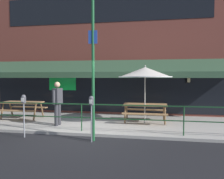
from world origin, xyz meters
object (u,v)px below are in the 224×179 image
Objects in this scene: patio_umbrella_centre at (145,73)px; parking_meter_far at (91,105)px; picnic_table_centre at (145,108)px; street_sign_pole at (93,68)px; picnic_table_left at (22,105)px; parking_meter_near at (24,103)px; pedestrian_walking at (57,101)px.

patio_umbrella_centre reaches higher than parking_meter_far.
street_sign_pole is (-1.53, -2.66, 1.59)m from picnic_table_centre.
parking_meter_far is at bearing -33.51° from picnic_table_left.
picnic_table_left is at bearing 123.45° from parking_meter_near.
patio_umbrella_centre is (5.57, -0.14, 1.47)m from picnic_table_left.
parking_meter_far is 0.32× the size of street_sign_pole.
pedestrian_walking is 2.41m from parking_meter_far.
street_sign_pole reaches higher than parking_meter_far.
picnic_table_left is 5.57m from picnic_table_centre.
picnic_table_centre is at bearing 34.70° from parking_meter_near.
pedestrian_walking is at bearing 141.73° from street_sign_pole.
picnic_table_left is 0.40× the size of street_sign_pole.
parking_meter_near is at bearing -148.04° from patio_umbrella_centre.
pedestrian_walking is at bearing -160.25° from picnic_table_centre.
parking_meter_near is (-3.88, -2.42, -1.03)m from patio_umbrella_centre.
picnic_table_left is at bearing 153.96° from pedestrian_walking.
patio_umbrella_centre is at bearing 57.45° from street_sign_pole.
picnic_table_left is 5.02m from street_sign_pole.
picnic_table_left is at bearing 146.49° from parking_meter_far.
patio_umbrella_centre reaches higher than picnic_table_centre.
picnic_table_centre is at bearing 1.32° from picnic_table_left.
picnic_table_centre is 1.50m from patio_umbrella_centre.
street_sign_pole is at bearing -38.27° from pedestrian_walking.
parking_meter_near is at bearing -145.30° from picnic_table_centre.
parking_meter_near is 1.00× the size of parking_meter_far.
picnic_table_left and picnic_table_centre have the same top height.
patio_umbrella_centre is at bearing 58.48° from parking_meter_far.
pedestrian_walking is 1.20× the size of parking_meter_near.
parking_meter_far is at bearing -2.58° from parking_meter_near.
street_sign_pole is (1.84, -1.45, 1.23)m from pedestrian_walking.
parking_meter_near is at bearing -179.26° from street_sign_pole.
parking_meter_near is 2.33m from parking_meter_far.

